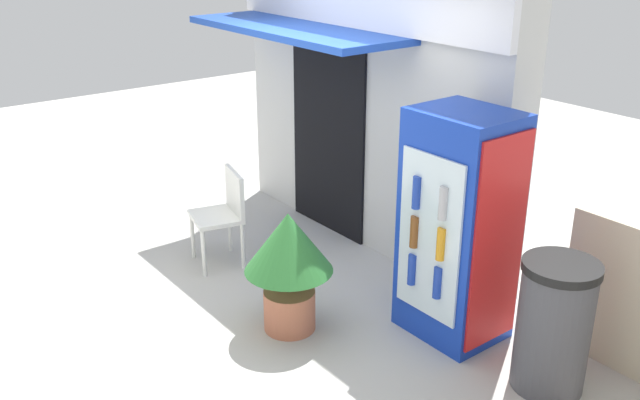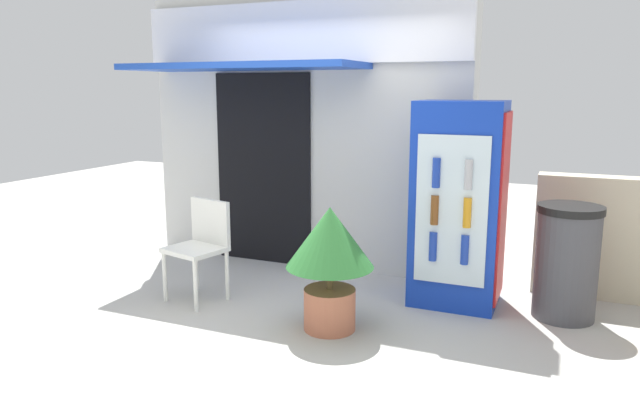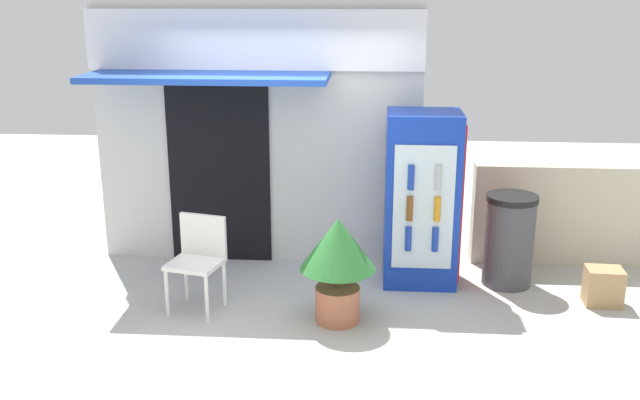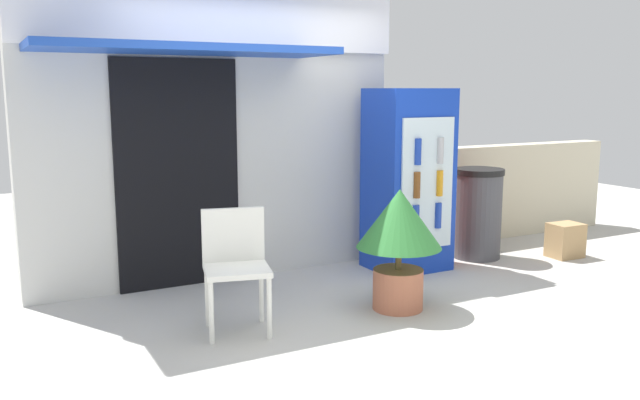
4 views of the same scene
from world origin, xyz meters
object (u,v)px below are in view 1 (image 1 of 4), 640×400
(drink_cooler, at_px, (459,227))
(trash_bin, at_px, (554,326))
(potted_plant_near_shop, at_px, (289,256))
(plastic_chair, at_px, (224,210))

(drink_cooler, distance_m, trash_bin, 0.96)
(drink_cooler, bearing_deg, potted_plant_near_shop, -128.93)
(potted_plant_near_shop, bearing_deg, trash_bin, 30.18)
(potted_plant_near_shop, height_order, trash_bin, potted_plant_near_shop)
(trash_bin, bearing_deg, potted_plant_near_shop, -149.82)
(drink_cooler, relative_size, plastic_chair, 1.99)
(potted_plant_near_shop, distance_m, trash_bin, 1.93)
(plastic_chair, height_order, trash_bin, trash_bin)
(plastic_chair, bearing_deg, potted_plant_near_shop, -8.61)
(plastic_chair, distance_m, potted_plant_near_shop, 1.31)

